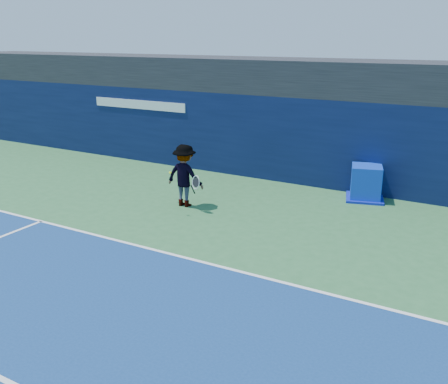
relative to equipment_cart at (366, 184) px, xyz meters
The scene contains 8 objects.
ground 9.84m from the equipment_cart, 104.13° to the right, with size 80.00×80.00×0.00m, color #2E6637.
baseline 6.98m from the equipment_cart, 110.18° to the right, with size 24.00×0.10×0.01m, color white.
service_line 11.79m from the equipment_cart, 101.76° to the right, with size 24.00×0.10×0.01m, color white.
stadium_band 4.39m from the equipment_cart, 140.65° to the left, with size 36.00×3.00×1.20m, color black.
back_wall_assembly 2.78m from the equipment_cart, 158.07° to the left, with size 36.00×1.03×3.00m.
equipment_cart is the anchor object (origin of this frame).
tennis_player 5.74m from the equipment_cart, 144.19° to the right, with size 1.38×0.75×1.91m.
tennis_ball 6.25m from the equipment_cart, 137.26° to the right, with size 0.07×0.07×0.07m.
Camera 1 is at (5.98, -5.88, 5.01)m, focal length 40.00 mm.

